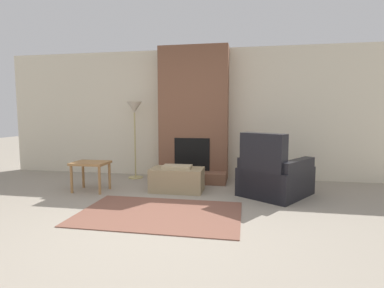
% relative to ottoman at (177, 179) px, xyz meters
% --- Properties ---
extents(ground_plane, '(24.00, 24.00, 0.00)m').
position_rel_ottoman_xyz_m(ground_plane, '(0.11, -1.71, -0.20)').
color(ground_plane, gray).
extents(wall_back, '(8.30, 0.06, 2.60)m').
position_rel_ottoman_xyz_m(wall_back, '(0.11, 1.25, 1.10)').
color(wall_back, beige).
rests_on(wall_back, ground_plane).
extents(fireplace, '(1.35, 0.75, 2.60)m').
position_rel_ottoman_xyz_m(fireplace, '(0.11, 0.99, 1.02)').
color(fireplace, brown).
rests_on(fireplace, ground_plane).
extents(ottoman, '(0.88, 0.50, 0.44)m').
position_rel_ottoman_xyz_m(ottoman, '(0.00, 0.00, 0.00)').
color(ottoman, '#998460').
rests_on(ottoman, ground_plane).
extents(armchair, '(1.29, 1.33, 1.02)m').
position_rel_ottoman_xyz_m(armchair, '(1.57, -0.01, 0.10)').
color(armchair, black).
rests_on(armchair, ground_plane).
extents(side_table, '(0.58, 0.44, 0.50)m').
position_rel_ottoman_xyz_m(side_table, '(-1.43, -0.26, 0.21)').
color(side_table, '#9E7042').
rests_on(side_table, ground_plane).
extents(floor_lamp_left, '(0.30, 0.30, 1.54)m').
position_rel_ottoman_xyz_m(floor_lamp_left, '(-1.07, 0.87, 1.09)').
color(floor_lamp_left, tan).
rests_on(floor_lamp_left, ground_plane).
extents(area_rug, '(2.11, 1.34, 0.01)m').
position_rel_ottoman_xyz_m(area_rug, '(0.03, -1.18, -0.20)').
color(area_rug, brown).
rests_on(area_rug, ground_plane).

